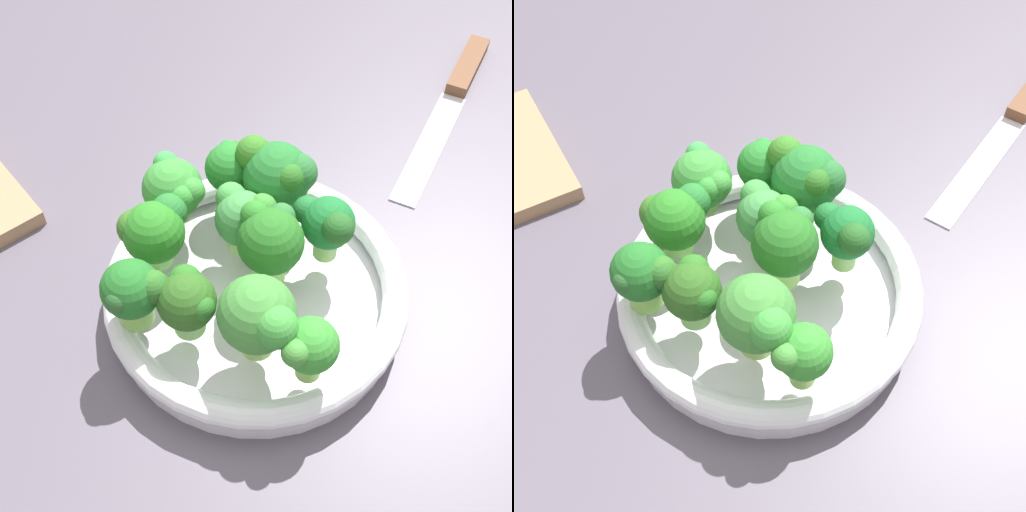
% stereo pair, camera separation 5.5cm
% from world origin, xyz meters
% --- Properties ---
extents(ground_plane, '(1.30, 1.30, 0.03)m').
position_xyz_m(ground_plane, '(0.00, 0.00, -0.01)').
color(ground_plane, '#544D5A').
extents(bowl, '(0.25, 0.25, 0.04)m').
position_xyz_m(bowl, '(0.02, -0.04, 0.02)').
color(bowl, white).
rests_on(bowl, ground_plane).
extents(broccoli_floret_0, '(0.06, 0.05, 0.06)m').
position_xyz_m(broccoli_floret_0, '(0.03, -0.12, 0.07)').
color(broccoli_floret_0, '#83CD5D').
rests_on(broccoli_floret_0, bowl).
extents(broccoli_floret_1, '(0.06, 0.07, 0.07)m').
position_xyz_m(broccoli_floret_1, '(-0.06, -0.06, 0.08)').
color(broccoli_floret_1, '#92D060').
rests_on(broccoli_floret_1, bowl).
extents(broccoli_floret_2, '(0.04, 0.06, 0.06)m').
position_xyz_m(broccoli_floret_2, '(-0.03, -0.00, 0.08)').
color(broccoli_floret_2, '#88C460').
rests_on(broccoli_floret_2, bowl).
extents(broccoli_floret_3, '(0.05, 0.05, 0.06)m').
position_xyz_m(broccoli_floret_3, '(0.09, -0.10, 0.08)').
color(broccoli_floret_3, '#84C152').
rests_on(broccoli_floret_3, bowl).
extents(broccoli_floret_4, '(0.05, 0.04, 0.06)m').
position_xyz_m(broccoli_floret_4, '(0.07, 0.03, 0.08)').
color(broccoli_floret_4, '#86BF54').
rests_on(broccoli_floret_4, bowl).
extents(broccoli_floret_5, '(0.05, 0.06, 0.06)m').
position_xyz_m(broccoli_floret_5, '(-0.01, -0.13, 0.07)').
color(broccoli_floret_5, '#7CB54E').
rests_on(broccoli_floret_5, bowl).
extents(broccoli_floret_6, '(0.06, 0.06, 0.07)m').
position_xyz_m(broccoli_floret_6, '(0.01, -0.03, 0.08)').
color(broccoli_floret_6, '#93D562').
rests_on(broccoli_floret_6, bowl).
extents(broccoli_floret_7, '(0.05, 0.05, 0.06)m').
position_xyz_m(broccoli_floret_7, '(-0.01, -0.06, 0.07)').
color(broccoli_floret_7, '#A2CA70').
rests_on(broccoli_floret_7, bowl).
extents(broccoli_floret_8, '(0.05, 0.05, 0.06)m').
position_xyz_m(broccoli_floret_8, '(0.08, -0.06, 0.07)').
color(broccoli_floret_8, '#83C366').
rests_on(broccoli_floret_8, bowl).
extents(broccoli_floret_9, '(0.05, 0.04, 0.05)m').
position_xyz_m(broccoli_floret_9, '(-0.06, -0.10, 0.07)').
color(broccoli_floret_9, '#88BE5C').
rests_on(broccoli_floret_9, bowl).
extents(broccoli_floret_10, '(0.06, 0.06, 0.07)m').
position_xyz_m(broccoli_floret_10, '(0.07, -0.00, 0.08)').
color(broccoli_floret_10, '#95C55C').
rests_on(broccoli_floret_10, bowl).
extents(knife, '(0.27, 0.03, 0.01)m').
position_xyz_m(knife, '(-0.32, 0.02, 0.01)').
color(knife, silver).
rests_on(knife, ground_plane).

